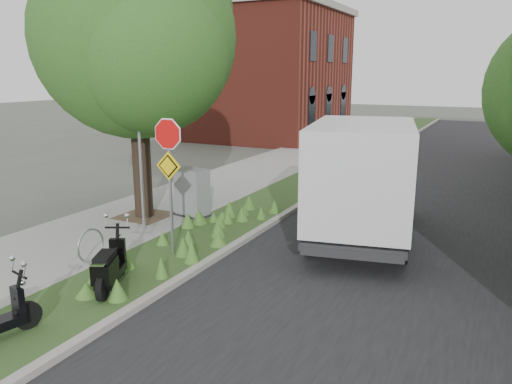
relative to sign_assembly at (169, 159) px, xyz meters
The scene contains 13 objects.
ground 2.78m from the sign_assembly, 22.62° to the right, with size 120.00×120.00×0.00m, color #4C5147.
sidewalk_near 10.10m from the sign_assembly, 106.84° to the left, with size 3.50×60.00×0.12m, color gray.
verge 9.69m from the sign_assembly, 90.61° to the left, with size 2.00×60.00×0.12m, color #2C4F21.
kerb_near 9.73m from the sign_assembly, 84.54° to the left, with size 0.20×60.00×0.13m, color #9E9991.
road 10.65m from the sign_assembly, 64.96° to the left, with size 7.00×60.00×0.01m, color black.
street_tree_main 4.30m from the sign_assembly, 139.63° to the left, with size 6.21×5.54×7.66m.
bare_post 2.18m from the sign_assembly, 145.95° to the left, with size 0.08×0.08×4.00m.
bike_hoop 2.54m from the sign_assembly, 137.69° to the right, with size 0.06×0.78×0.77m.
sign_assembly is the anchor object (origin of this frame).
brick_building 22.97m from the sign_assembly, 110.72° to the left, with size 9.40×10.40×8.30m.
scooter_near 2.81m from the sign_assembly, 87.46° to the right, with size 0.87×1.56×0.80m.
box_truck 4.84m from the sign_assembly, 44.82° to the left, with size 3.28×5.99×2.57m.
utility_cabinet 3.59m from the sign_assembly, 115.64° to the left, with size 1.14×0.87×1.37m.
Camera 1 is at (5.12, -8.14, 4.15)m, focal length 35.00 mm.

